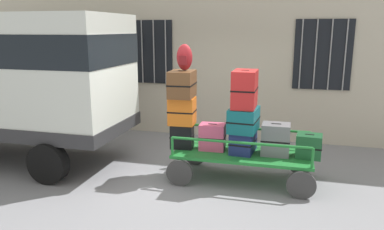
# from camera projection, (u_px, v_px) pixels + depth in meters

# --- Properties ---
(ground_plane) EXTENTS (40.00, 40.00, 0.00)m
(ground_plane) POSITION_uv_depth(u_px,v_px,m) (195.00, 174.00, 6.70)
(ground_plane) COLOR gray
(building_wall) EXTENTS (12.00, 0.38, 5.00)m
(building_wall) POSITION_uv_depth(u_px,v_px,m) (224.00, 31.00, 8.64)
(building_wall) COLOR #BCB29E
(building_wall) RESTS_ON ground
(van) EXTENTS (4.87, 1.99, 2.81)m
(van) POSITION_uv_depth(u_px,v_px,m) (2.00, 73.00, 7.21)
(van) COLOR silver
(van) RESTS_ON ground
(luggage_cart) EXTENTS (2.38, 1.09, 0.49)m
(luggage_cart) POSITION_uv_depth(u_px,v_px,m) (242.00, 158.00, 6.38)
(luggage_cart) COLOR #1E722D
(luggage_cart) RESTS_ON ground
(cart_railing) EXTENTS (2.26, 0.95, 0.33)m
(cart_railing) POSITION_uv_depth(u_px,v_px,m) (243.00, 137.00, 6.30)
(cart_railing) COLOR #1E722D
(cart_railing) RESTS_ON luggage_cart
(suitcase_left_bottom) EXTENTS (0.42, 0.33, 0.43)m
(suitcase_left_bottom) POSITION_uv_depth(u_px,v_px,m) (182.00, 136.00, 6.57)
(suitcase_left_bottom) COLOR black
(suitcase_left_bottom) RESTS_ON luggage_cart
(suitcase_left_middle) EXTENTS (0.47, 0.39, 0.48)m
(suitcase_left_middle) POSITION_uv_depth(u_px,v_px,m) (182.00, 111.00, 6.48)
(suitcase_left_middle) COLOR orange
(suitcase_left_middle) RESTS_ON suitcase_left_bottom
(suitcase_left_top) EXTENTS (0.44, 0.59, 0.46)m
(suitcase_left_top) POSITION_uv_depth(u_px,v_px,m) (182.00, 84.00, 6.38)
(suitcase_left_top) COLOR brown
(suitcase_left_top) RESTS_ON suitcase_left_middle
(suitcase_midleft_bottom) EXTENTS (0.45, 0.34, 0.46)m
(suitcase_midleft_bottom) POSITION_uv_depth(u_px,v_px,m) (212.00, 137.00, 6.47)
(suitcase_midleft_bottom) COLOR #CC4C72
(suitcase_midleft_bottom) RESTS_ON luggage_cart
(suitcase_center_bottom) EXTENTS (0.43, 0.61, 0.38)m
(suitcase_center_bottom) POSITION_uv_depth(u_px,v_px,m) (243.00, 141.00, 6.36)
(suitcase_center_bottom) COLOR navy
(suitcase_center_bottom) RESTS_ON luggage_cart
(suitcase_center_middle) EXTENTS (0.50, 0.66, 0.40)m
(suitcase_center_middle) POSITION_uv_depth(u_px,v_px,m) (244.00, 120.00, 6.24)
(suitcase_center_middle) COLOR #0F5960
(suitcase_center_middle) RESTS_ON suitcase_center_bottom
(suitcase_center_top) EXTENTS (0.39, 0.60, 0.62)m
(suitcase_center_top) POSITION_uv_depth(u_px,v_px,m) (245.00, 89.00, 6.13)
(suitcase_center_top) COLOR #B21E1E
(suitcase_center_top) RESTS_ON suitcase_center_middle
(suitcase_midright_bottom) EXTENTS (0.47, 0.39, 0.53)m
(suitcase_midright_bottom) POSITION_uv_depth(u_px,v_px,m) (276.00, 139.00, 6.20)
(suitcase_midright_bottom) COLOR slate
(suitcase_midright_bottom) RESTS_ON luggage_cart
(suitcase_right_bottom) EXTENTS (0.43, 0.38, 0.39)m
(suitcase_right_bottom) POSITION_uv_depth(u_px,v_px,m) (309.00, 146.00, 6.08)
(suitcase_right_bottom) COLOR #194C28
(suitcase_right_bottom) RESTS_ON luggage_cart
(backpack) EXTENTS (0.27, 0.22, 0.44)m
(backpack) POSITION_uv_depth(u_px,v_px,m) (184.00, 57.00, 6.29)
(backpack) COLOR maroon
(backpack) RESTS_ON suitcase_left_top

